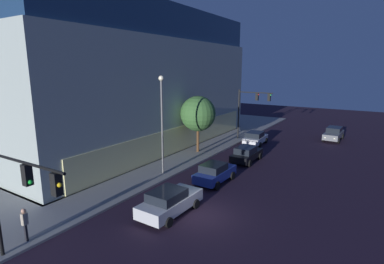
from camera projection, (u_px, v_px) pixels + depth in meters
name	position (u px, v px, depth m)	size (l,w,h in m)	color
ground_plane	(201.00, 216.00, 18.90)	(120.00, 120.00, 0.00)	black
modern_building	(87.00, 79.00, 39.82)	(32.99, 30.60, 15.66)	#4C4C51
traffic_light_near_corner	(17.00, 186.00, 12.76)	(0.36, 5.57, 5.74)	black
traffic_light_far_corner	(251.00, 104.00, 37.48)	(0.36, 4.47, 6.35)	black
street_lamp_sidewalk	(162.00, 114.00, 25.16)	(0.44, 0.44, 8.39)	slate
sidewalk_tree	(198.00, 114.00, 32.13)	(3.80, 3.80, 6.12)	#52351E
pedestrian_waiting	(25.00, 222.00, 15.73)	(0.36, 0.36, 1.81)	black
car_silver	(170.00, 201.00, 19.03)	(4.77, 2.27, 1.65)	#B7BABF
car_blue	(215.00, 173.00, 24.26)	(4.27, 2.10, 1.64)	navy
car_black	(246.00, 154.00, 29.76)	(4.59, 2.03, 1.57)	black
car_white	(255.00, 138.00, 36.55)	(4.23, 2.31, 1.58)	silver
car_grey	(334.00, 134.00, 38.75)	(4.83, 2.19, 1.66)	slate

